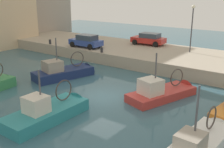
{
  "coord_description": "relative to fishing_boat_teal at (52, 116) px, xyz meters",
  "views": [
    {
      "loc": [
        -14.39,
        -11.42,
        7.31
      ],
      "look_at": [
        1.75,
        0.52,
        1.2
      ],
      "focal_mm": 43.59,
      "sensor_mm": 36.0,
      "label": 1
    }
  ],
  "objects": [
    {
      "name": "parked_car_red",
      "position": [
        18.52,
        3.72,
        1.81
      ],
      "size": [
        2.19,
        4.05,
        1.42
      ],
      "color": "red",
      "rests_on": "quay_wall"
    },
    {
      "name": "fishing_boat_navy",
      "position": [
        6.34,
        5.17,
        0.03
      ],
      "size": [
        6.31,
        3.4,
        4.49
      ],
      "color": "navy",
      "rests_on": "ground"
    },
    {
      "name": "fishing_boat_red",
      "position": [
        7.13,
        -4.04,
        0.04
      ],
      "size": [
        6.33,
        3.66,
        4.27
      ],
      "color": "#BC3833",
      "rests_on": "ground"
    },
    {
      "name": "parked_car_blue",
      "position": [
        12.96,
        8.69,
        1.82
      ],
      "size": [
        1.94,
        3.89,
        1.45
      ],
      "color": "#334C9E",
      "rests_on": "quay_wall"
    },
    {
      "name": "mooring_bollard_mid",
      "position": [
        11.86,
        5.57,
        1.36
      ],
      "size": [
        0.28,
        0.28,
        0.55
      ],
      "primitive_type": "cylinder",
      "color": "#2D2D33",
      "rests_on": "quay_wall"
    },
    {
      "name": "mooring_bollard_north",
      "position": [
        11.86,
        13.57,
        1.36
      ],
      "size": [
        0.28,
        0.28,
        0.55
      ],
      "primitive_type": "cylinder",
      "color": "#2D2D33",
      "rests_on": "quay_wall"
    },
    {
      "name": "quay_wall",
      "position": [
        16.01,
        -0.43,
        0.48
      ],
      "size": [
        9.0,
        56.0,
        1.2
      ],
      "primitive_type": "cube",
      "color": "#ADA08C",
      "rests_on": "ground"
    },
    {
      "name": "quay_streetlamp",
      "position": [
        17.51,
        -1.77,
        4.34
      ],
      "size": [
        0.36,
        0.36,
        4.83
      ],
      "color": "#38383D",
      "rests_on": "quay_wall"
    },
    {
      "name": "fishing_boat_white",
      "position": [
        1.87,
        -8.41,
        -0.01
      ],
      "size": [
        6.71,
        2.23,
        4.25
      ],
      "color": "white",
      "rests_on": "ground"
    },
    {
      "name": "fishing_boat_teal",
      "position": [
        0.0,
        0.0,
        0.0
      ],
      "size": [
        6.08,
        2.35,
        4.09
      ],
      "color": "teal",
      "rests_on": "ground"
    },
    {
      "name": "water_surface",
      "position": [
        4.51,
        -0.43,
        -0.12
      ],
      "size": [
        80.0,
        80.0,
        0.0
      ],
      "primitive_type": "plane",
      "color": "#386070",
      "rests_on": "ground"
    }
  ]
}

